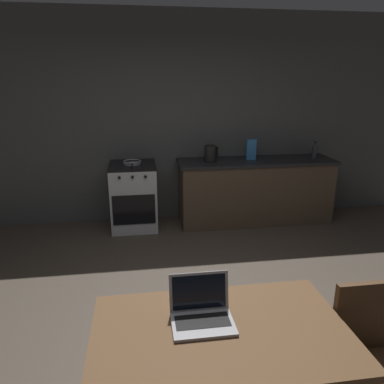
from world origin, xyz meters
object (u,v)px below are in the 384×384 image
at_px(stove_oven, 134,196).
at_px(bottle, 315,151).
at_px(cereal_box, 251,150).
at_px(chair, 372,353).
at_px(frying_pan, 132,162).
at_px(dining_table, 221,342).
at_px(laptop, 202,313).
at_px(electric_kettle, 210,153).

height_order(stove_oven, bottle, bottle).
bearing_deg(cereal_box, chair, -95.14).
bearing_deg(frying_pan, dining_table, -81.68).
height_order(dining_table, chair, chair).
xyz_separation_m(chair, cereal_box, (0.29, 3.27, 0.51)).
height_order(chair, laptop, laptop).
bearing_deg(stove_oven, chair, -67.92).
distance_m(stove_oven, dining_table, 3.27).
bearing_deg(chair, frying_pan, 94.52).
bearing_deg(dining_table, chair, -1.39).
relative_size(stove_oven, frying_pan, 2.19).
relative_size(chair, laptop, 2.79).
bearing_deg(dining_table, frying_pan, 98.32).
relative_size(laptop, bottle, 1.33).
height_order(dining_table, electric_kettle, electric_kettle).
height_order(stove_oven, electric_kettle, electric_kettle).
relative_size(frying_pan, cereal_box, 1.45).
xyz_separation_m(dining_table, cereal_box, (1.14, 3.25, 0.36)).
bearing_deg(laptop, frying_pan, 103.30).
xyz_separation_m(electric_kettle, frying_pan, (-1.04, -0.03, -0.09)).
bearing_deg(bottle, chair, -110.29).
xyz_separation_m(laptop, bottle, (2.12, 3.09, 0.21)).
bearing_deg(bottle, dining_table, -122.59).
relative_size(laptop, electric_kettle, 1.39).
distance_m(stove_oven, cereal_box, 1.72).
distance_m(bottle, cereal_box, 0.89).
xyz_separation_m(dining_table, bottle, (2.03, 3.18, 0.33)).
distance_m(frying_pan, cereal_box, 1.62).
relative_size(dining_table, cereal_box, 4.64).
distance_m(electric_kettle, cereal_box, 0.57).
xyz_separation_m(stove_oven, chair, (1.32, -3.25, 0.07)).
height_order(laptop, electric_kettle, electric_kettle).
height_order(dining_table, laptop, laptop).
distance_m(stove_oven, laptop, 3.18).
bearing_deg(laptop, electric_kettle, 84.45).
bearing_deg(dining_table, stove_oven, 98.25).
relative_size(dining_table, laptop, 4.06).
bearing_deg(electric_kettle, cereal_box, 2.01).
bearing_deg(cereal_box, dining_table, -109.39).
bearing_deg(stove_oven, bottle, -1.09).
bearing_deg(dining_table, bottle, 57.41).
xyz_separation_m(bottle, cereal_box, (-0.89, 0.07, 0.03)).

